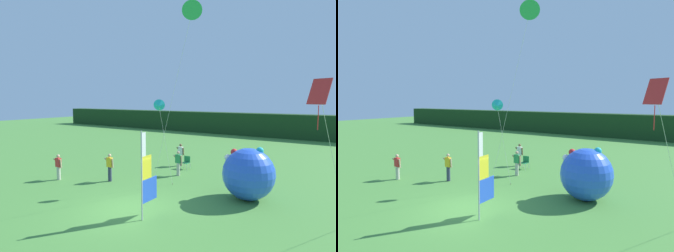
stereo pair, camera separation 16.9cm
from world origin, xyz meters
TOP-DOWN VIEW (x-y plane):
  - ground_plane at (0.00, 0.00)m, footprint 120.00×120.00m
  - distant_treeline at (0.00, 28.97)m, footprint 80.00×2.40m
  - banner_flag at (1.22, -0.31)m, footprint 0.06×1.03m
  - person_near_banner at (-2.45, 8.41)m, footprint 0.55×0.48m
  - person_mid_field at (-6.72, 1.10)m, footprint 0.55×0.48m
  - person_far_left at (-1.16, 6.01)m, footprint 0.55×0.48m
  - person_far_right at (-3.90, 2.63)m, footprint 0.55×0.48m
  - inflatable_balloon at (4.00, 4.18)m, footprint 2.54×2.54m
  - folding_chair at (-1.65, 7.86)m, footprint 0.51×0.51m
  - kite_red_diamond_0 at (7.41, -0.03)m, footprint 1.12×3.89m
  - kite_cyan_delta_1 at (-0.59, 3.12)m, footprint 0.71×1.36m
  - kite_green_delta_2 at (1.63, 2.65)m, footprint 2.98×0.81m

SIDE VIEW (x-z plane):
  - ground_plane at x=0.00m, z-range 0.00..0.00m
  - folding_chair at x=-1.65m, z-range 0.07..0.96m
  - person_mid_field at x=-6.72m, z-range 0.05..1.61m
  - person_far_left at x=-1.16m, z-range 0.05..1.64m
  - person_near_banner at x=-2.45m, z-range 0.05..1.69m
  - person_far_right at x=-3.90m, z-range 0.06..1.72m
  - inflatable_balloon at x=4.00m, z-range -0.03..2.58m
  - distant_treeline at x=0.00m, z-range 0.00..3.04m
  - banner_flag at x=1.22m, z-range -0.08..3.59m
  - kite_cyan_delta_1 at x=-0.59m, z-range 2.10..7.01m
  - kite_red_diamond_0 at x=7.41m, z-range 2.09..7.59m
  - kite_green_delta_2 at x=1.63m, z-range 4.23..13.69m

